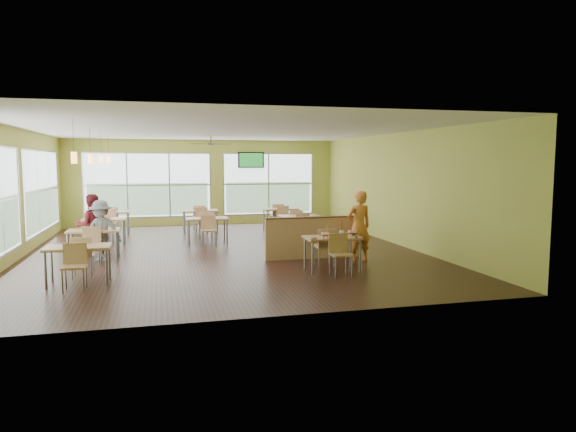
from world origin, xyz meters
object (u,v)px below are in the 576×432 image
object	(u,v)px
half_wall_divider	(313,237)
food_basket	(352,233)
main_table	(332,242)
man_plaid	(359,227)

from	to	relation	value
half_wall_divider	food_basket	size ratio (longest dim) A/B	9.44
main_table	man_plaid	world-z (taller)	man_plaid
main_table	man_plaid	distance (m)	1.18
main_table	food_basket	bearing A→B (deg)	15.62
main_table	half_wall_divider	world-z (taller)	half_wall_divider
food_basket	main_table	bearing A→B (deg)	-164.38
half_wall_divider	food_basket	world-z (taller)	half_wall_divider
man_plaid	food_basket	xyz separation A→B (m)	(-0.41, -0.58, -0.07)
main_table	half_wall_divider	bearing A→B (deg)	90.00
half_wall_divider	man_plaid	size ratio (longest dim) A/B	1.41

